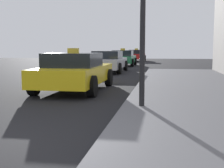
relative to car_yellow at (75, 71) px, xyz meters
name	(u,v)px	position (x,y,z in m)	size (l,w,h in m)	color
car_yellow	(75,71)	(0.00, 0.00, 0.00)	(2.03, 4.32, 1.43)	yellow
car_silver	(108,61)	(-0.33, 8.14, 0.00)	(1.96, 4.56, 1.27)	#B7B7BF
car_green	(123,58)	(-0.32, 14.99, 0.00)	(1.99, 4.05, 1.43)	#196638
car_red	(136,55)	(-0.04, 24.59, 0.00)	(1.96, 4.00, 1.43)	red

